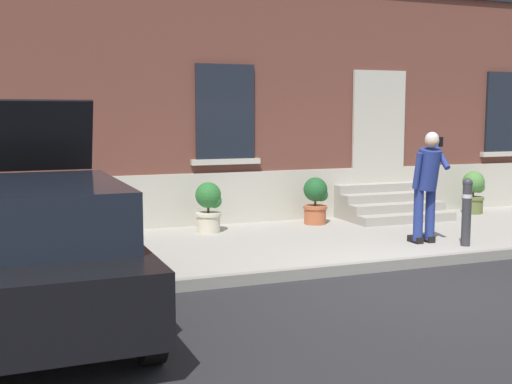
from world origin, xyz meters
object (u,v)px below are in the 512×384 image
planter_terracotta (316,199)px  person_on_phone (427,180)px  hatchback_car_black (41,250)px  planter_olive (474,191)px  planter_cream (209,206)px  bollard_near_person (467,209)px  planter_charcoal (82,210)px

planter_terracotta → person_on_phone: bearing=-70.3°
person_on_phone → planter_terracotta: (-0.80, 2.24, -0.54)m
hatchback_car_black → planter_olive: 9.36m
planter_terracotta → planter_olive: bearing=0.1°
planter_olive → planter_cream: bearing=-178.9°
planter_olive → bollard_near_person: bearing=-131.2°
bollard_near_person → planter_cream: size_ratio=1.22×
hatchback_car_black → planter_charcoal: (0.82, 3.97, -0.19)m
planter_olive → planter_terracotta: bearing=-179.9°
person_on_phone → planter_charcoal: size_ratio=2.03×
bollard_near_person → person_on_phone: 0.74m
planter_terracotta → planter_olive: 3.56m
person_on_phone → planter_olive: bearing=34.2°
hatchback_car_black → person_on_phone: (5.78, 1.57, 0.35)m
bollard_near_person → planter_charcoal: bearing=152.8°
person_on_phone → planter_cream: person_on_phone is taller
bollard_near_person → planter_terracotta: bearing=115.8°
planter_charcoal → hatchback_car_black: bearing=-101.7°
person_on_phone → planter_charcoal: (-4.96, 2.41, -0.54)m
person_on_phone → planter_terracotta: bearing=104.8°
planter_charcoal → planter_olive: same height
planter_terracotta → planter_olive: same height
planter_cream → planter_olive: same height
bollard_near_person → planter_olive: bearing=48.8°
bollard_near_person → planter_cream: 4.19m
bollard_near_person → planter_charcoal: bollard_near_person is taller
planter_cream → planter_olive: (5.64, 0.11, 0.00)m
planter_terracotta → hatchback_car_black: bearing=-142.6°
hatchback_car_black → bollard_near_person: size_ratio=3.91×
hatchback_car_black → planter_cream: hatchback_car_black is taller
planter_cream → planter_olive: bearing=1.1°
bollard_near_person → planter_terracotta: 2.91m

